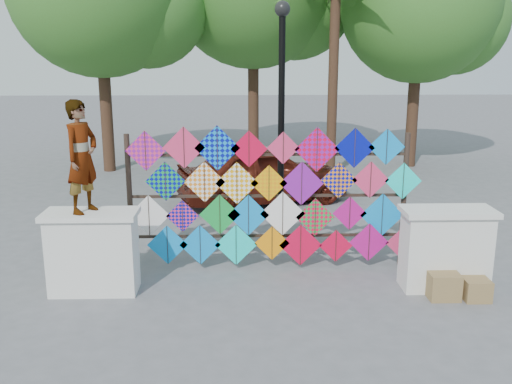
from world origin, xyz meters
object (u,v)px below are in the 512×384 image
lamppost (281,103)px  kite_rack (271,198)px  vendor_woman (82,157)px  sedan (263,174)px

lamppost → kite_rack: bearing=-101.1°
kite_rack → vendor_woman: (-2.81, -0.93, 0.88)m
kite_rack → vendor_woman: 3.09m
kite_rack → lamppost: lamppost is taller
sedan → lamppost: 3.66m
vendor_woman → sedan: 6.16m
lamppost → vendor_woman: bearing=-144.3°
sedan → lamppost: lamppost is taller
kite_rack → sedan: size_ratio=1.18×
vendor_woman → lamppost: size_ratio=0.37×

